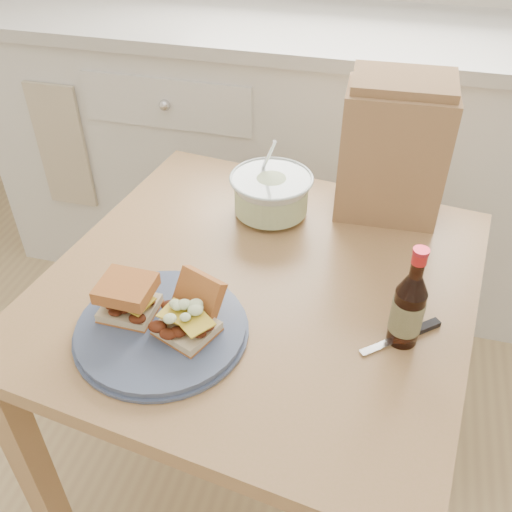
% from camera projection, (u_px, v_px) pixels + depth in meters
% --- Properties ---
extents(cabinet_run, '(2.50, 0.64, 0.94)m').
position_uv_depth(cabinet_run, '(334.00, 157.00, 2.06)').
color(cabinet_run, silver).
rests_on(cabinet_run, ground).
extents(dining_table, '(0.95, 0.95, 0.71)m').
position_uv_depth(dining_table, '(260.00, 315.00, 1.24)').
color(dining_table, '#A97750').
rests_on(dining_table, ground).
extents(plate, '(0.31, 0.31, 0.02)m').
position_uv_depth(plate, '(161.00, 329.00, 1.05)').
color(plate, '#475473').
rests_on(plate, dining_table).
extents(sandwich_left, '(0.10, 0.09, 0.07)m').
position_uv_depth(sandwich_left, '(128.00, 297.00, 1.05)').
color(sandwich_left, '#CEB691').
rests_on(sandwich_left, plate).
extents(sandwich_right, '(0.12, 0.16, 0.08)m').
position_uv_depth(sandwich_right, '(190.00, 313.00, 1.03)').
color(sandwich_right, '#CEB691').
rests_on(sandwich_right, plate).
extents(coleslaw_bowl, '(0.19, 0.19, 0.19)m').
position_uv_depth(coleslaw_bowl, '(271.00, 196.00, 1.33)').
color(coleslaw_bowl, silver).
rests_on(coleslaw_bowl, dining_table).
extents(beer_bottle, '(0.06, 0.06, 0.21)m').
position_uv_depth(beer_bottle, '(408.00, 308.00, 0.99)').
color(beer_bottle, black).
rests_on(beer_bottle, dining_table).
extents(knife, '(0.14, 0.13, 0.01)m').
position_uv_depth(knife, '(414.00, 332.00, 1.05)').
color(knife, silver).
rests_on(knife, dining_table).
extents(paper_bag, '(0.24, 0.16, 0.30)m').
position_uv_depth(paper_bag, '(393.00, 154.00, 1.28)').
color(paper_bag, '#A97C52').
rests_on(paper_bag, dining_table).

